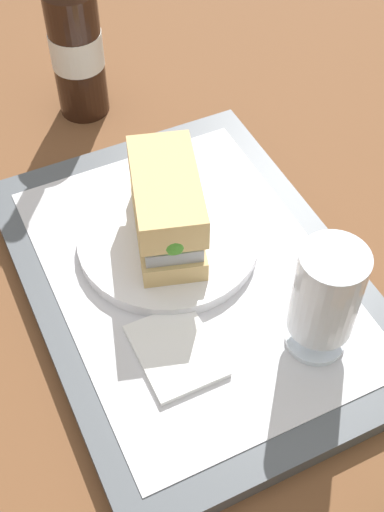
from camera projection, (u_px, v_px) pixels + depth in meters
The scene contains 8 objects.
ground_plane at pixel (192, 286), 0.71m from camera, with size 3.00×3.00×0.00m, color brown.
tray at pixel (192, 281), 0.70m from camera, with size 0.44×0.32×0.02m, color #4C5156.
placemat at pixel (192, 274), 0.69m from camera, with size 0.38×0.27×0.00m, color silver.
plate at pixel (168, 240), 0.71m from camera, with size 0.19×0.19×0.01m, color white.
sandwich at pixel (167, 209), 0.67m from camera, with size 0.14×0.10×0.08m.
beer_glass at pixel (326, 297), 0.59m from camera, with size 0.06×0.06×0.12m.
napkin_folded at pixel (176, 351), 0.63m from camera, with size 0.09×0.07×0.01m, color white.
second_bottle at pixel (78, 38), 0.82m from camera, with size 0.07×0.07×0.27m.
Camera 1 is at (0.39, -0.18, 0.57)m, focal length 47.66 mm.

